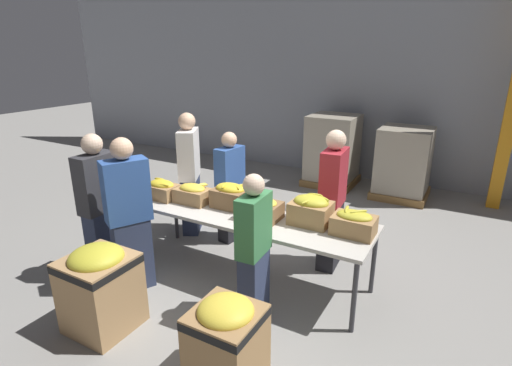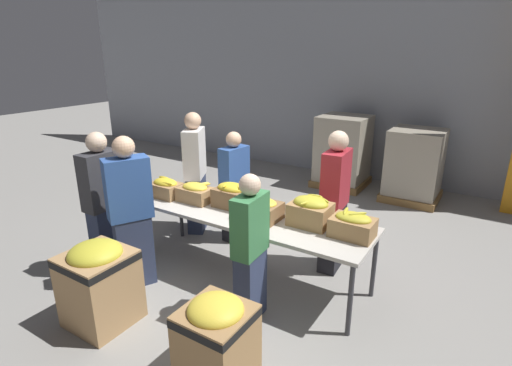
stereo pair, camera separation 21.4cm
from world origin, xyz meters
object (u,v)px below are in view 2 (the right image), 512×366
at_px(banana_box_5, 353,225).
at_px(volunteer_1, 195,174).
at_px(donation_bin_0, 99,281).
at_px(donation_bin_1, 217,339).
at_px(banana_box_4, 311,211).
at_px(sorting_table, 247,217).
at_px(volunteer_5, 104,205).
at_px(pallet_stack_0, 414,166).
at_px(volunteer_4, 235,188).
at_px(volunteer_0, 131,214).
at_px(volunteer_3, 250,250).
at_px(banana_box_1, 195,192).
at_px(banana_box_0, 166,188).
at_px(banana_box_2, 232,195).
at_px(pallet_stack_1, 343,152).
at_px(banana_box_3, 261,208).
at_px(volunteer_2, 334,203).

distance_m(banana_box_5, volunteer_1, 2.62).
bearing_deg(donation_bin_0, donation_bin_1, 0.00).
bearing_deg(donation_bin_0, banana_box_4, 46.67).
distance_m(sorting_table, volunteer_1, 1.51).
bearing_deg(volunteer_5, volunteer_1, -5.75).
bearing_deg(volunteer_5, pallet_stack_0, -29.62).
relative_size(banana_box_5, volunteer_4, 0.27).
xyz_separation_m(volunteer_4, volunteer_5, (-0.81, -1.50, 0.08)).
bearing_deg(volunteer_0, volunteer_3, -55.07).
relative_size(banana_box_1, banana_box_5, 1.00).
relative_size(banana_box_0, donation_bin_0, 0.45).
distance_m(volunteer_0, donation_bin_0, 0.80).
bearing_deg(banana_box_2, volunteer_5, -145.38).
height_order(sorting_table, banana_box_0, banana_box_0).
bearing_deg(banana_box_0, donation_bin_1, -36.74).
distance_m(banana_box_1, pallet_stack_1, 3.84).
height_order(banana_box_2, volunteer_0, volunteer_0).
bearing_deg(pallet_stack_0, banana_box_4, -95.58).
bearing_deg(donation_bin_1, pallet_stack_0, 85.49).
xyz_separation_m(banana_box_1, volunteer_1, (-0.60, 0.70, -0.05)).
relative_size(banana_box_3, donation_bin_0, 0.49).
bearing_deg(banana_box_2, banana_box_3, -14.12).
xyz_separation_m(volunteer_0, volunteer_4, (0.30, 1.55, -0.09)).
height_order(banana_box_1, donation_bin_1, banana_box_1).
relative_size(sorting_table, donation_bin_1, 3.72).
bearing_deg(volunteer_3, sorting_table, 32.39).
distance_m(volunteer_2, pallet_stack_0, 3.03).
height_order(banana_box_1, banana_box_3, banana_box_3).
distance_m(sorting_table, volunteer_0, 1.29).
relative_size(volunteer_0, pallet_stack_1, 1.27).
bearing_deg(donation_bin_1, volunteer_5, 162.12).
distance_m(banana_box_2, volunteer_1, 1.23).
bearing_deg(volunteer_0, volunteer_4, 16.72).
distance_m(volunteer_0, volunteer_2, 2.33).
distance_m(banana_box_2, pallet_stack_0, 3.88).
distance_m(pallet_stack_0, pallet_stack_1, 1.36).
distance_m(banana_box_4, volunteer_3, 0.82).
bearing_deg(donation_bin_1, volunteer_2, 87.59).
height_order(banana_box_5, volunteer_3, volunteer_3).
xyz_separation_m(banana_box_5, pallet_stack_0, (-0.12, 3.63, -0.31)).
bearing_deg(volunteer_0, banana_box_2, -11.10).
distance_m(banana_box_5, volunteer_5, 2.84).
distance_m(volunteer_0, pallet_stack_1, 4.66).
bearing_deg(volunteer_0, banana_box_4, -34.25).
bearing_deg(volunteer_2, pallet_stack_0, 169.60).
distance_m(banana_box_1, volunteer_4, 0.77).
relative_size(banana_box_2, banana_box_5, 0.95).
bearing_deg(banana_box_4, volunteer_4, 156.28).
distance_m(banana_box_4, volunteer_2, 0.61).
distance_m(banana_box_1, banana_box_2, 0.49).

